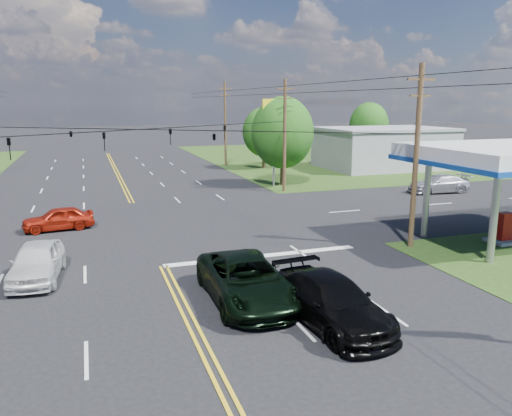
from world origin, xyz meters
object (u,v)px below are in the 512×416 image
object	(u,v)px
retail_ne	(384,149)
pole_se	(416,155)
tree_right_a	(282,133)
tree_right_b	(264,132)
pole_ne	(285,134)
pickup_dkgreen	(246,280)
pole_right_far	(225,123)
pickup_white	(37,262)
tree_far_r	(369,125)
suv_black	(332,301)

from	to	relation	value
retail_ne	pole_se	xyz separation A→B (m)	(-17.00, -29.00, 2.72)
tree_right_a	tree_right_b	xyz separation A→B (m)	(2.50, 12.00, -0.65)
pole_ne	tree_right_a	bearing A→B (deg)	71.57
pole_ne	pickup_dkgreen	bearing A→B (deg)	-115.40
tree_right_a	pole_right_far	bearing A→B (deg)	93.58
tree_right_b	pickup_white	world-z (taller)	tree_right_b
pickup_dkgreen	tree_far_r	bearing A→B (deg)	54.46
pole_right_far	tree_far_r	xyz separation A→B (m)	(21.00, 2.00, -0.62)
pickup_dkgreen	suv_black	bearing A→B (deg)	-52.43
retail_ne	pole_ne	xyz separation A→B (m)	(-17.00, -11.00, 2.72)
retail_ne	pole_right_far	size ratio (longest dim) A/B	1.40
suv_black	pickup_white	world-z (taller)	suv_black
pole_se	pickup_white	world-z (taller)	pole_se
pole_ne	retail_ne	bearing A→B (deg)	32.91
retail_ne	tree_right_b	world-z (taller)	tree_right_b
pole_right_far	retail_ne	bearing A→B (deg)	-25.20
pole_ne	tree_right_b	size ratio (longest dim) A/B	1.34
pole_ne	pole_right_far	xyz separation A→B (m)	(0.00, 19.00, 0.25)
tree_right_b	pickup_dkgreen	distance (m)	39.91
pole_se	pickup_white	bearing A→B (deg)	176.89
tree_right_a	pickup_dkgreen	distance (m)	28.01
retail_ne	suv_black	size ratio (longest dim) A/B	2.46
pole_se	pole_right_far	world-z (taller)	pole_right_far
tree_right_a	tree_far_r	bearing A→B (deg)	41.99
retail_ne	tree_right_a	distance (m)	18.09
pole_se	suv_black	xyz separation A→B (m)	(-8.36, -7.11, -4.09)
pickup_dkgreen	suv_black	world-z (taller)	pickup_dkgreen
retail_ne	pole_se	bearing A→B (deg)	-120.38
pole_se	pole_right_far	xyz separation A→B (m)	(0.00, 37.00, 0.25)
pole_se	tree_right_a	bearing A→B (deg)	87.27
tree_far_r	pickup_white	xyz separation A→B (m)	(-39.43, -38.00, -3.72)
tree_right_b	pole_se	bearing A→B (deg)	-96.05
pole_right_far	tree_right_a	bearing A→B (deg)	-86.42
tree_far_r	pickup_dkgreen	distance (m)	53.62
tree_right_a	pickup_white	world-z (taller)	tree_right_a
retail_ne	tree_right_b	size ratio (longest dim) A/B	1.98
pickup_dkgreen	tree_right_a	bearing A→B (deg)	65.99
suv_black	pickup_white	xyz separation A→B (m)	(-10.07, 8.11, -0.01)
pole_se	pickup_white	distance (m)	18.91
tree_right_b	suv_black	bearing A→B (deg)	-106.47
suv_black	pole_ne	bearing A→B (deg)	66.66
tree_right_b	tree_far_r	xyz separation A→B (m)	(17.50, 6.00, 0.33)
tree_right_a	pickup_dkgreen	size ratio (longest dim) A/B	1.31
retail_ne	tree_far_r	size ratio (longest dim) A/B	1.83
pickup_dkgreen	pickup_white	size ratio (longest dim) A/B	1.30
pole_se	pickup_dkgreen	xyz separation A→B (m)	(-10.54, -4.21, -4.05)
tree_right_b	tree_far_r	size ratio (longest dim) A/B	0.93
pole_ne	suv_black	distance (m)	26.78
retail_ne	pickup_white	size ratio (longest dim) A/B	2.91
tree_right_a	pickup_dkgreen	xyz separation A→B (m)	(-11.54, -25.21, -4.00)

